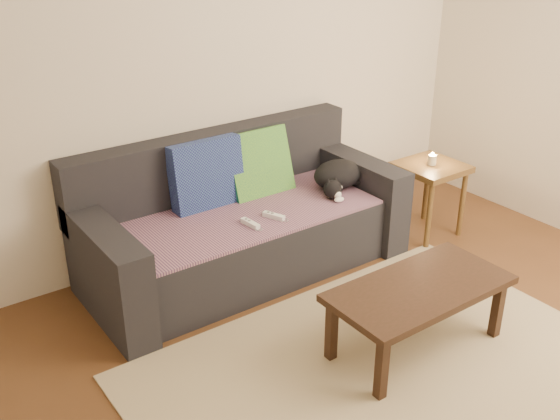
% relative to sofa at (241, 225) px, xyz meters
% --- Properties ---
extents(ground, '(4.50, 4.50, 0.00)m').
position_rel_sofa_xyz_m(ground, '(0.00, -1.57, -0.31)').
color(ground, brown).
rests_on(ground, ground).
extents(back_wall, '(4.50, 0.04, 2.60)m').
position_rel_sofa_xyz_m(back_wall, '(0.00, 0.43, 0.99)').
color(back_wall, beige).
rests_on(back_wall, ground).
extents(sofa, '(2.10, 0.94, 0.87)m').
position_rel_sofa_xyz_m(sofa, '(0.00, 0.00, 0.00)').
color(sofa, '#232328').
rests_on(sofa, ground).
extents(throw_blanket, '(1.66, 0.74, 0.02)m').
position_rel_sofa_xyz_m(throw_blanket, '(0.00, -0.09, 0.12)').
color(throw_blanket, '#402749').
rests_on(throw_blanket, sofa).
extents(cushion_navy, '(0.49, 0.18, 0.50)m').
position_rel_sofa_xyz_m(cushion_navy, '(-0.14, 0.17, 0.32)').
color(cushion_navy, '#141456').
rests_on(cushion_navy, throw_blanket).
extents(cushion_green, '(0.46, 0.25, 0.48)m').
position_rel_sofa_xyz_m(cushion_green, '(0.26, 0.17, 0.32)').
color(cushion_green, '#0C4E3D').
rests_on(cushion_green, throw_blanket).
extents(cat, '(0.44, 0.36, 0.19)m').
position_rel_sofa_xyz_m(cat, '(0.72, -0.12, 0.22)').
color(cat, black).
rests_on(cat, throw_blanket).
extents(wii_remote_a, '(0.05, 0.15, 0.03)m').
position_rel_sofa_xyz_m(wii_remote_a, '(-0.09, -0.26, 0.15)').
color(wii_remote_a, white).
rests_on(wii_remote_a, throw_blanket).
extents(wii_remote_b, '(0.09, 0.15, 0.03)m').
position_rel_sofa_xyz_m(wii_remote_b, '(0.08, -0.26, 0.15)').
color(wii_remote_b, white).
rests_on(wii_remote_b, throw_blanket).
extents(side_table, '(0.43, 0.43, 0.54)m').
position_rel_sofa_xyz_m(side_table, '(1.38, -0.37, 0.14)').
color(side_table, brown).
rests_on(side_table, ground).
extents(candle, '(0.06, 0.06, 0.09)m').
position_rel_sofa_xyz_m(candle, '(1.38, -0.37, 0.27)').
color(candle, beige).
rests_on(candle, side_table).
extents(rug, '(2.50, 1.80, 0.01)m').
position_rel_sofa_xyz_m(rug, '(0.00, -1.42, -0.30)').
color(rug, tan).
rests_on(rug, ground).
extents(coffee_table, '(1.00, 0.50, 0.40)m').
position_rel_sofa_xyz_m(coffee_table, '(0.29, -1.31, 0.04)').
color(coffee_table, black).
rests_on(coffee_table, rug).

